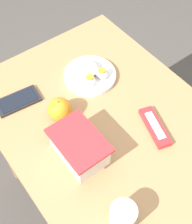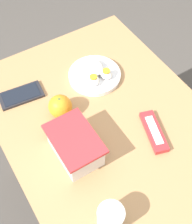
# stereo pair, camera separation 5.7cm
# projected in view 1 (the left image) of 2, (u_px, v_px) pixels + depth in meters

# --- Properties ---
(ground_plane) EXTENTS (10.00, 10.00, 0.00)m
(ground_plane) POSITION_uv_depth(u_px,v_px,m) (102.00, 200.00, 1.68)
(ground_plane) COLOR #4C4742
(table) EXTENTS (0.92, 0.68, 0.77)m
(table) POSITION_uv_depth(u_px,v_px,m) (105.00, 138.00, 1.16)
(table) COLOR #AD7F51
(table) RESTS_ON ground_plane
(food_container) EXTENTS (0.18, 0.13, 0.09)m
(food_container) POSITION_uv_depth(u_px,v_px,m) (79.00, 148.00, 0.95)
(food_container) COLOR white
(food_container) RESTS_ON table
(orange_fruit) EXTENTS (0.08, 0.08, 0.08)m
(orange_fruit) POSITION_uv_depth(u_px,v_px,m) (60.00, 109.00, 1.04)
(orange_fruit) COLOR orange
(orange_fruit) RESTS_ON table
(rice_plate) EXTENTS (0.20, 0.20, 0.05)m
(rice_plate) POSITION_uv_depth(u_px,v_px,m) (90.00, 74.00, 1.16)
(rice_plate) COLOR white
(rice_plate) RESTS_ON table
(candy_bar) EXTENTS (0.16, 0.09, 0.02)m
(candy_bar) POSITION_uv_depth(u_px,v_px,m) (155.00, 127.00, 1.03)
(candy_bar) COLOR #B7282D
(candy_bar) RESTS_ON table
(cell_phone) EXTENTS (0.09, 0.16, 0.01)m
(cell_phone) POSITION_uv_depth(u_px,v_px,m) (18.00, 101.00, 1.10)
(cell_phone) COLOR #232328
(cell_phone) RESTS_ON table
(drinking_glass) EXTENTS (0.07, 0.07, 0.08)m
(drinking_glass) POSITION_uv_depth(u_px,v_px,m) (123.00, 216.00, 0.83)
(drinking_glass) COLOR silver
(drinking_glass) RESTS_ON table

